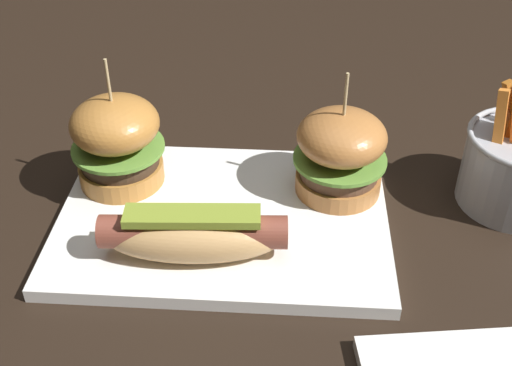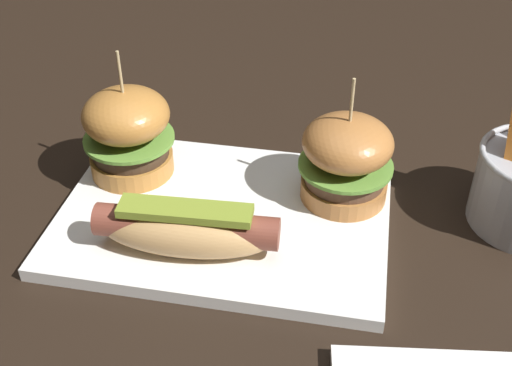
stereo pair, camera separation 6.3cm
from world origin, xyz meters
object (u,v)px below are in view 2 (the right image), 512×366
object	(u,v)px
platter_main	(224,216)
slider_left	(128,132)
hot_dog	(187,229)
slider_right	(346,159)

from	to	relation	value
platter_main	slider_left	world-z (taller)	slider_left
hot_dog	slider_right	xyz separation A→B (m)	(0.14, 0.11, 0.02)
platter_main	slider_right	xyz separation A→B (m)	(0.12, 0.05, 0.05)
slider_right	slider_left	bearing A→B (deg)	179.43
slider_left	slider_right	world-z (taller)	slider_left
slider_left	slider_right	size ratio (longest dim) A/B	1.04
platter_main	slider_right	bearing A→B (deg)	22.71
platter_main	slider_left	bearing A→B (deg)	156.04
slider_right	platter_main	bearing A→B (deg)	-157.29
hot_dog	slider_left	bearing A→B (deg)	129.78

